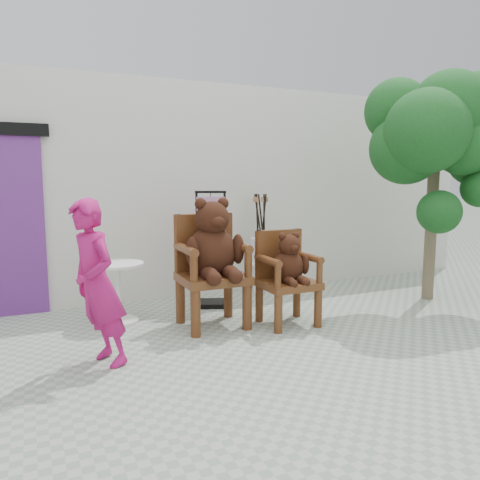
{
  "coord_description": "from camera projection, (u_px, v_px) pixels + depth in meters",
  "views": [
    {
      "loc": [
        -2.56,
        -3.68,
        1.67
      ],
      "look_at": [
        -0.31,
        1.31,
        0.95
      ],
      "focal_mm": 35.0,
      "sensor_mm": 36.0,
      "label": 1
    }
  ],
  "objects": [
    {
      "name": "chair_big",
      "position": [
        212.0,
        253.0,
        5.25
      ],
      "size": [
        0.72,
        0.77,
        1.46
      ],
      "color": "#47240F",
      "rests_on": "ground"
    },
    {
      "name": "person",
      "position": [
        98.0,
        284.0,
        4.1
      ],
      "size": [
        0.54,
        0.64,
        1.5
      ],
      "primitive_type": "imported",
      "rotation": [
        0.0,
        0.0,
        -1.18
      ],
      "color": "#B21564",
      "rests_on": "ground"
    },
    {
      "name": "display_stand",
      "position": [
        211.0,
        262.0,
        6.11
      ],
      "size": [
        0.55,
        0.49,
        1.51
      ],
      "rotation": [
        0.0,
        0.0,
        -0.38
      ],
      "color": "black",
      "rests_on": "ground"
    },
    {
      "name": "tree",
      "position": [
        438.0,
        133.0,
        5.91
      ],
      "size": [
        1.75,
        1.48,
        3.02
      ],
      "rotation": [
        0.0,
        0.0,
        0.02
      ],
      "color": "#4E422F",
      "rests_on": "ground"
    },
    {
      "name": "back_wall",
      "position": [
        211.0,
        190.0,
        7.19
      ],
      "size": [
        9.0,
        1.0,
        3.0
      ],
      "primitive_type": "cube",
      "color": "silver",
      "rests_on": "ground"
    },
    {
      "name": "cafe_table",
      "position": [
        118.0,
        285.0,
        5.42
      ],
      "size": [
        0.6,
        0.6,
        0.7
      ],
      "rotation": [
        0.0,
        0.0,
        0.15
      ],
      "color": "white",
      "rests_on": "ground"
    },
    {
      "name": "ground_plane",
      "position": [
        324.0,
        350.0,
        4.59
      ],
      "size": [
        60.0,
        60.0,
        0.0
      ],
      "primitive_type": "plane",
      "color": "#989F8E",
      "rests_on": "ground"
    },
    {
      "name": "stool_bucket",
      "position": [
        261.0,
        250.0,
        6.78
      ],
      "size": [
        0.32,
        0.32,
        1.45
      ],
      "rotation": [
        0.0,
        0.0,
        -0.42
      ],
      "color": "white",
      "rests_on": "ground"
    },
    {
      "name": "chair_small",
      "position": [
        287.0,
        269.0,
        5.36
      ],
      "size": [
        0.61,
        0.57,
        1.07
      ],
      "color": "#47240F",
      "rests_on": "ground"
    }
  ]
}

